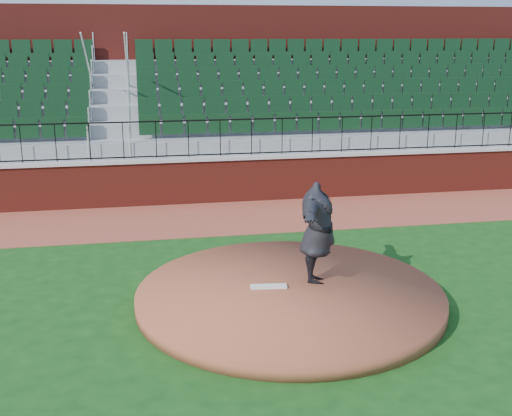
{
  "coord_description": "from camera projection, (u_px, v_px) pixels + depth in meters",
  "views": [
    {
      "loc": [
        -2.17,
        -10.41,
        4.65
      ],
      "look_at": [
        0.0,
        1.5,
        1.3
      ],
      "focal_mm": 45.03,
      "sensor_mm": 36.0,
      "label": 1
    }
  ],
  "objects": [
    {
      "name": "ground",
      "position": [
        271.0,
        300.0,
        11.49
      ],
      "size": [
        90.0,
        90.0,
        0.0
      ],
      "primitive_type": "plane",
      "color": "#123F12",
      "rests_on": "ground"
    },
    {
      "name": "warning_track",
      "position": [
        229.0,
        217.0,
        16.6
      ],
      "size": [
        34.0,
        3.2,
        0.01
      ],
      "primitive_type": "cube",
      "color": "brown",
      "rests_on": "ground"
    },
    {
      "name": "field_wall",
      "position": [
        221.0,
        181.0,
        17.96
      ],
      "size": [
        34.0,
        0.35,
        1.2
      ],
      "primitive_type": "cube",
      "color": "maroon",
      "rests_on": "ground"
    },
    {
      "name": "wall_cap",
      "position": [
        220.0,
        158.0,
        17.79
      ],
      "size": [
        34.0,
        0.45,
        0.1
      ],
      "primitive_type": "cube",
      "color": "#B7B7B7",
      "rests_on": "field_wall"
    },
    {
      "name": "wall_railing",
      "position": [
        220.0,
        138.0,
        17.64
      ],
      "size": [
        34.0,
        0.05,
        1.0
      ],
      "primitive_type": null,
      "color": "black",
      "rests_on": "wall_cap"
    },
    {
      "name": "seating_stands",
      "position": [
        209.0,
        108.0,
        20.09
      ],
      "size": [
        34.0,
        5.1,
        4.6
      ],
      "primitive_type": null,
      "color": "gray",
      "rests_on": "ground"
    },
    {
      "name": "concourse_wall",
      "position": [
        200.0,
        86.0,
        22.63
      ],
      "size": [
        34.0,
        0.5,
        5.5
      ],
      "primitive_type": "cube",
      "color": "maroon",
      "rests_on": "ground"
    },
    {
      "name": "pitchers_mound",
      "position": [
        290.0,
        296.0,
        11.34
      ],
      "size": [
        5.41,
        5.41,
        0.25
      ],
      "primitive_type": "cylinder",
      "color": "brown",
      "rests_on": "ground"
    },
    {
      "name": "pitching_rubber",
      "position": [
        269.0,
        286.0,
        11.38
      ],
      "size": [
        0.66,
        0.23,
        0.04
      ],
      "primitive_type": "cube",
      "rotation": [
        0.0,
        0.0,
        -0.1
      ],
      "color": "white",
      "rests_on": "pitchers_mound"
    },
    {
      "name": "pitcher",
      "position": [
        317.0,
        233.0,
        11.42
      ],
      "size": [
        1.3,
        2.37,
        1.86
      ],
      "primitive_type": "imported",
      "rotation": [
        0.0,
        0.0,
        1.26
      ],
      "color": "black",
      "rests_on": "pitchers_mound"
    }
  ]
}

